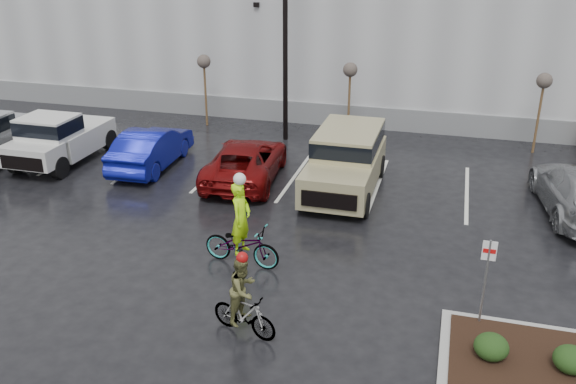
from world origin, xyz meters
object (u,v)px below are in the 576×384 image
(cyclist_hivis, at_px, (242,237))
(cyclist_olive, at_px, (244,304))
(lamppost, at_px, (285,0))
(fire_lane_sign, at_px, (486,273))
(car_red, at_px, (246,161))
(pickup_white, at_px, (65,135))
(suv_tan, at_px, (345,163))
(sapling_mid, at_px, (350,74))
(sapling_west, at_px, (204,65))
(car_blue, at_px, (152,147))
(sapling_east, at_px, (544,85))

(cyclist_hivis, bearing_deg, cyclist_olive, -152.76)
(lamppost, distance_m, fire_lane_sign, 14.78)
(lamppost, xyz_separation_m, car_red, (-0.10, -4.80, -4.99))
(pickup_white, bearing_deg, lamppost, 32.06)
(suv_tan, bearing_deg, cyclist_olive, -94.20)
(sapling_mid, xyz_separation_m, suv_tan, (0.97, -5.97, -1.70))
(lamppost, bearing_deg, car_red, -91.21)
(cyclist_olive, bearing_deg, sapling_mid, 17.12)
(suv_tan, distance_m, cyclist_hivis, 5.79)
(pickup_white, xyz_separation_m, car_red, (7.34, -0.14, -0.28))
(lamppost, bearing_deg, sapling_west, 165.96)
(fire_lane_sign, distance_m, suv_tan, 8.10)
(lamppost, distance_m, cyclist_olive, 14.54)
(lamppost, relative_size, pickup_white, 1.77)
(sapling_mid, bearing_deg, pickup_white, -150.34)
(car_blue, bearing_deg, cyclist_hivis, 130.76)
(sapling_west, xyz_separation_m, fire_lane_sign, (11.80, -12.80, -1.32))
(sapling_west, distance_m, pickup_white, 6.85)
(car_blue, bearing_deg, sapling_mid, -142.02)
(lamppost, relative_size, suv_tan, 1.81)
(fire_lane_sign, relative_size, car_red, 0.44)
(sapling_mid, xyz_separation_m, pickup_white, (-9.94, -5.66, -1.75))
(car_blue, relative_size, cyclist_olive, 2.25)
(sapling_west, bearing_deg, suv_tan, -38.63)
(pickup_white, height_order, car_red, pickup_white)
(car_red, distance_m, suv_tan, 3.59)
(suv_tan, distance_m, cyclist_olive, 8.44)
(lamppost, xyz_separation_m, suv_tan, (3.47, -4.97, -4.66))
(cyclist_hivis, bearing_deg, lamppost, 16.43)
(sapling_east, xyz_separation_m, suv_tan, (-6.53, -5.97, -1.70))
(sapling_west, distance_m, fire_lane_sign, 17.46)
(sapling_east, height_order, pickup_white, sapling_east)
(suv_tan, bearing_deg, pickup_white, 178.37)
(sapling_west, distance_m, car_blue, 5.85)
(sapling_west, distance_m, cyclist_hivis, 13.01)
(car_blue, bearing_deg, fire_lane_sign, 145.36)
(sapling_west, bearing_deg, lamppost, -14.04)
(sapling_west, bearing_deg, car_red, -56.07)
(suv_tan, bearing_deg, cyclist_hivis, -107.00)
(fire_lane_sign, height_order, cyclist_hivis, cyclist_hivis)
(cyclist_hivis, relative_size, cyclist_olive, 1.28)
(sapling_west, xyz_separation_m, car_blue, (0.10, -5.50, -1.98))
(sapling_west, distance_m, sapling_mid, 6.50)
(sapling_mid, xyz_separation_m, car_blue, (-6.40, -5.50, -1.98))
(sapling_west, xyz_separation_m, sapling_east, (14.00, 0.00, 0.00))
(sapling_mid, relative_size, car_red, 0.64)
(lamppost, xyz_separation_m, fire_lane_sign, (7.80, -11.80, -4.28))
(sapling_west, xyz_separation_m, pickup_white, (-3.44, -5.66, -1.75))
(sapling_east, xyz_separation_m, car_blue, (-13.90, -5.50, -1.98))
(sapling_east, height_order, car_red, sapling_east)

